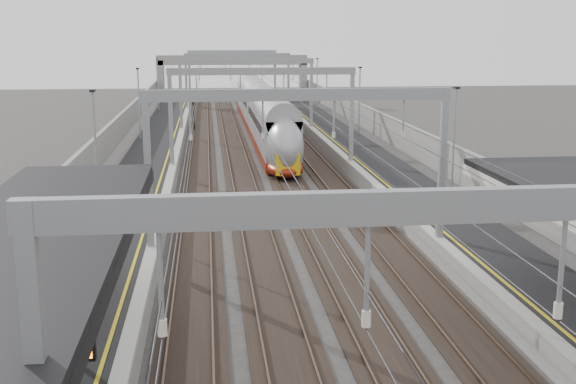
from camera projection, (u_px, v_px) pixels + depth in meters
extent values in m
cube|color=black|center=(151.00, 164.00, 52.88)|extent=(4.00, 120.00, 1.00)
cube|color=black|center=(365.00, 160.00, 54.61)|extent=(4.00, 120.00, 1.00)
cube|color=black|center=(199.00, 169.00, 53.36)|extent=(2.40, 140.00, 0.08)
cube|color=brown|center=(189.00, 168.00, 53.26)|extent=(0.07, 140.00, 0.14)
cube|color=brown|center=(209.00, 168.00, 53.42)|extent=(0.07, 140.00, 0.14)
cube|color=black|center=(240.00, 169.00, 53.68)|extent=(2.40, 140.00, 0.08)
cube|color=brown|center=(230.00, 168.00, 53.59)|extent=(0.07, 140.00, 0.14)
cube|color=brown|center=(249.00, 167.00, 53.74)|extent=(0.07, 140.00, 0.14)
cube|color=black|center=(280.00, 168.00, 54.01)|extent=(2.40, 140.00, 0.08)
cube|color=brown|center=(270.00, 167.00, 53.91)|extent=(0.07, 140.00, 0.14)
cube|color=brown|center=(289.00, 167.00, 54.07)|extent=(0.07, 140.00, 0.14)
cube|color=black|center=(319.00, 167.00, 54.33)|extent=(2.40, 140.00, 0.08)
cube|color=brown|center=(310.00, 166.00, 54.24)|extent=(0.07, 140.00, 0.14)
cube|color=brown|center=(329.00, 166.00, 54.39)|extent=(0.07, 140.00, 0.14)
cube|color=gray|center=(470.00, 205.00, 10.54)|extent=(13.00, 0.25, 0.50)
cube|color=gray|center=(148.00, 170.00, 29.92)|extent=(0.28, 0.28, 6.60)
cube|color=gray|center=(442.00, 164.00, 31.29)|extent=(0.28, 0.28, 6.60)
cube|color=gray|center=(299.00, 95.00, 29.96)|extent=(13.00, 0.25, 0.50)
cube|color=gray|center=(171.00, 117.00, 49.34)|extent=(0.28, 0.28, 6.60)
cube|color=gray|center=(352.00, 115.00, 50.71)|extent=(0.28, 0.28, 6.60)
cube|color=gray|center=(262.00, 71.00, 49.38)|extent=(13.00, 0.25, 0.50)
cube|color=gray|center=(181.00, 94.00, 68.76)|extent=(0.28, 0.28, 6.60)
cube|color=gray|center=(311.00, 93.00, 70.13)|extent=(0.28, 0.28, 6.60)
cube|color=gray|center=(246.00, 61.00, 68.80)|extent=(13.00, 0.25, 0.50)
cube|color=gray|center=(186.00, 81.00, 88.18)|extent=(0.28, 0.28, 6.60)
cube|color=gray|center=(288.00, 80.00, 89.55)|extent=(0.28, 0.28, 6.60)
cube|color=gray|center=(237.00, 55.00, 88.22)|extent=(13.00, 0.25, 0.50)
cube|color=gray|center=(189.00, 73.00, 105.66)|extent=(0.28, 0.28, 6.60)
cube|color=gray|center=(275.00, 73.00, 107.03)|extent=(0.28, 0.28, 6.60)
cube|color=gray|center=(232.00, 52.00, 105.69)|extent=(13.00, 0.25, 0.50)
cylinder|color=#262628|center=(198.00, 90.00, 57.05)|extent=(0.03, 140.00, 0.03)
cylinder|color=#262628|center=(236.00, 90.00, 57.38)|extent=(0.03, 140.00, 0.03)
cylinder|color=#262628|center=(273.00, 90.00, 57.70)|extent=(0.03, 140.00, 0.03)
cylinder|color=#262628|center=(310.00, 89.00, 58.03)|extent=(0.03, 140.00, 0.03)
cylinder|color=black|center=(17.00, 261.00, 22.06)|extent=(0.20, 0.20, 4.00)
cube|color=black|center=(48.00, 347.00, 12.36)|extent=(1.60, 0.15, 0.55)
cube|color=orange|center=(47.00, 349.00, 12.28)|extent=(1.50, 0.02, 0.42)
cube|color=gray|center=(232.00, 60.00, 105.94)|extent=(22.00, 2.20, 1.40)
cube|color=gray|center=(161.00, 82.00, 105.46)|extent=(1.00, 2.20, 6.20)
cube|color=gray|center=(303.00, 81.00, 107.74)|extent=(1.00, 2.20, 6.20)
cube|color=gray|center=(106.00, 150.00, 52.30)|extent=(0.30, 120.00, 3.20)
cube|color=gray|center=(407.00, 145.00, 54.73)|extent=(0.30, 120.00, 3.20)
cube|color=maroon|center=(271.00, 145.00, 61.48)|extent=(2.61, 22.27, 0.77)
cube|color=#939398|center=(271.00, 124.00, 61.08)|extent=(2.61, 22.27, 2.91)
cube|color=black|center=(280.00, 165.00, 53.97)|extent=(1.94, 2.32, 0.48)
cube|color=maroon|center=(254.00, 116.00, 83.48)|extent=(2.61, 22.27, 0.77)
cube|color=#939398|center=(253.00, 100.00, 83.09)|extent=(2.61, 22.27, 2.91)
cube|color=black|center=(258.00, 127.00, 75.98)|extent=(1.94, 2.32, 0.48)
ellipsoid|color=#939398|center=(285.00, 147.00, 50.14)|extent=(2.61, 5.04, 4.07)
cube|color=#E3B40B|center=(288.00, 165.00, 48.31)|extent=(1.65, 0.12, 1.45)
cube|color=black|center=(287.00, 142.00, 48.42)|extent=(1.55, 0.56, 0.91)
cylinder|color=black|center=(194.00, 116.00, 74.97)|extent=(0.12, 0.12, 3.00)
cube|color=black|center=(194.00, 101.00, 74.63)|extent=(0.32, 0.22, 0.75)
sphere|color=#0CE526|center=(194.00, 100.00, 74.47)|extent=(0.16, 0.16, 0.16)
cylinder|color=black|center=(272.00, 113.00, 78.16)|extent=(0.12, 0.12, 3.00)
cube|color=black|center=(272.00, 98.00, 77.82)|extent=(0.32, 0.22, 0.75)
sphere|color=#0CE526|center=(272.00, 97.00, 77.66)|extent=(0.16, 0.16, 0.16)
cylinder|color=black|center=(286.00, 107.00, 84.92)|extent=(0.12, 0.12, 3.00)
cube|color=black|center=(286.00, 93.00, 84.58)|extent=(0.32, 0.22, 0.75)
sphere|color=red|center=(286.00, 92.00, 84.42)|extent=(0.16, 0.16, 0.16)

